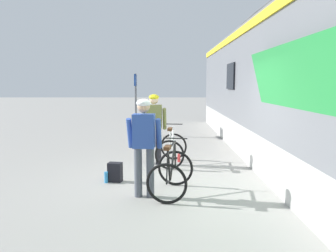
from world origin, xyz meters
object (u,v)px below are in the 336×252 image
bicycle_near_white (172,149)px  backpack_on_platform (116,172)px  cyclist_far_in_blue (144,139)px  water_bottle_by_the_backpack (107,177)px  bicycle_far_black (172,173)px  water_bottle_near_the_bikes (179,158)px  cyclist_near_in_olive (155,123)px  train_car (311,86)px  platform_sign_post (136,94)px

bicycle_near_white → backpack_on_platform: size_ratio=2.86×
cyclist_far_in_blue → water_bottle_by_the_backpack: cyclist_far_in_blue is taller
backpack_on_platform → bicycle_far_black: bearing=-22.4°
bicycle_far_black → backpack_on_platform: 1.40m
water_bottle_near_the_bikes → water_bottle_by_the_backpack: bearing=-131.4°
bicycle_near_white → cyclist_near_in_olive: bearing=175.9°
train_car → cyclist_far_in_blue: bearing=-149.6°
backpack_on_platform → bicycle_near_white: bearing=61.4°
train_car → backpack_on_platform: 5.10m
bicycle_near_white → bicycle_far_black: 2.20m
train_car → backpack_on_platform: (-4.58, -1.39, -1.77)m
bicycle_near_white → backpack_on_platform: (-1.19, -1.44, -0.20)m
cyclist_near_in_olive → platform_sign_post: (-0.90, 4.52, 0.57)m
cyclist_far_in_blue → water_bottle_by_the_backpack: 1.50m
bicycle_far_black → backpack_on_platform: size_ratio=2.94×
train_car → backpack_on_platform: bearing=-163.1°
train_car → bicycle_far_black: size_ratio=15.14×
train_car → cyclist_near_in_olive: train_car is taller
bicycle_near_white → water_bottle_near_the_bikes: bicycle_near_white is taller
bicycle_far_black → cyclist_far_in_blue: bearing=-164.5°
train_car → water_bottle_near_the_bikes: (-3.19, 0.29, -1.86)m
bicycle_far_black → water_bottle_near_the_bikes: size_ratio=5.46×
train_car → platform_sign_post: bearing=135.8°
cyclist_near_in_olive → backpack_on_platform: cyclist_near_in_olive is taller
train_car → bicycle_far_black: bearing=-147.8°
bicycle_far_black → water_bottle_by_the_backpack: bearing=153.1°
water_bottle_by_the_backpack → bicycle_near_white: bearing=48.2°
bicycle_near_white → backpack_on_platform: bearing=-129.6°
cyclist_near_in_olive → backpack_on_platform: size_ratio=4.40×
bicycle_near_white → cyclist_far_in_blue: bearing=-102.5°
platform_sign_post → cyclist_far_in_blue: bearing=-83.2°
water_bottle_near_the_bikes → platform_sign_post: size_ratio=0.09×
train_car → cyclist_near_in_olive: size_ratio=10.09×
water_bottle_near_the_bikes → backpack_on_platform: bearing=-129.5°
cyclist_near_in_olive → cyclist_far_in_blue: size_ratio=1.00×
train_car → cyclist_near_in_olive: 3.94m
bicycle_near_white → bicycle_far_black: same height
train_car → platform_sign_post: size_ratio=7.41×
cyclist_near_in_olive → bicycle_far_black: 2.36m
train_car → cyclist_far_in_blue: 4.62m
cyclist_far_in_blue → water_bottle_near_the_bikes: bearing=74.6°
bicycle_far_black → backpack_on_platform: bearing=146.6°
bicycle_far_black → water_bottle_by_the_backpack: (-1.33, 0.68, -0.29)m
water_bottle_near_the_bikes → platform_sign_post: (-1.54, 4.31, 1.52)m
cyclist_far_in_blue → bicycle_near_white: (0.52, 2.34, -0.65)m
train_car → bicycle_near_white: size_ratio=15.56×
cyclist_near_in_olive → water_bottle_near_the_bikes: (0.63, 0.21, -0.95)m
cyclist_near_in_olive → bicycle_far_black: (0.41, -2.24, -0.65)m
backpack_on_platform → train_car: bearing=27.8°
bicycle_near_white → water_bottle_by_the_backpack: bicycle_near_white is taller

